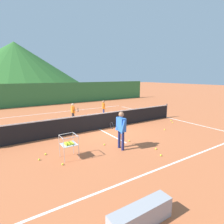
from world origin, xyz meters
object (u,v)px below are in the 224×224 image
Objects in this scene: tennis_ball_6 at (172,123)px; courtside_bench at (141,216)px; tennis_ball_1 at (46,154)px; tennis_ball_5 at (39,160)px; student_0 at (73,111)px; tennis_ball_8 at (171,121)px; tennis_ball_9 at (104,145)px; tennis_ball_0 at (156,149)px; tennis_ball_10 at (129,141)px; tennis_ball_2 at (161,155)px; instructor at (121,127)px; tennis_net at (99,121)px; ball_cart at (69,143)px; tennis_ball_4 at (63,164)px; student_1 at (104,107)px; tennis_ball_3 at (165,129)px.

tennis_ball_6 is 9.06m from courtside_bench.
tennis_ball_5 is (-0.31, -0.36, 0.00)m from tennis_ball_1.
tennis_ball_8 is at bearing -31.85° from student_0.
tennis_ball_9 is at bearing -8.89° from tennis_ball_1.
student_0 is at bearing 100.49° from tennis_ball_0.
tennis_ball_0 and tennis_ball_9 have the same top height.
tennis_ball_8 is 5.15m from tennis_ball_10.
tennis_ball_0 and tennis_ball_2 have the same top height.
instructor is 24.00× the size of tennis_ball_1.
tennis_net is 170.29× the size of tennis_ball_6.
ball_cart is (-2.16, 0.36, -0.40)m from instructor.
tennis_ball_5 is at bearing 176.38° from tennis_ball_10.
tennis_ball_10 is at bearing 30.01° from instructor.
instructor is 5.64m from student_0.
tennis_net is 2.55m from tennis_ball_9.
ball_cart is at bearing 149.87° from tennis_ball_2.
tennis_net is 4.46m from tennis_ball_4.
instructor is 24.00× the size of tennis_ball_2.
tennis_ball_10 is at bearing 2.72° from ball_cart.
tennis_ball_10 is at bearing -162.32° from tennis_ball_8.
tennis_ball_8 is at bearing -10.60° from tennis_net.
tennis_ball_8 is at bearing 32.85° from tennis_ball_0.
ball_cart is (-4.70, -5.49, -0.17)m from student_1.
ball_cart is at bearing -175.08° from tennis_ball_3.
tennis_ball_9 is (2.48, -0.39, 0.00)m from tennis_ball_1.
tennis_ball_5 is (-4.09, 2.19, 0.00)m from tennis_ball_2.
tennis_ball_6 is at bearing 31.27° from tennis_ball_0.
tennis_ball_6 is 4.70m from tennis_ball_10.
tennis_ball_9 is at bearing -119.77° from student_1.
tennis_ball_0 is (1.20, -6.51, -0.73)m from student_0.
instructor is at bearing -167.02° from tennis_ball_3.
tennis_ball_1 is at bearing 171.11° from tennis_ball_9.
tennis_ball_6 is 5.88m from tennis_ball_9.
tennis_ball_1 is at bearing 170.59° from tennis_ball_10.
tennis_ball_5 is (-4.40, 1.63, 0.00)m from tennis_ball_0.
instructor is 4.13m from courtside_bench.
student_1 is 5.12m from tennis_ball_6.
instructor is at bearing -13.36° from tennis_ball_5.
tennis_ball_10 is (-0.36, 1.37, 0.00)m from tennis_ball_0.
tennis_ball_3 is 0.05× the size of courtside_bench.
student_0 reaches higher than tennis_ball_8.
tennis_ball_5 is at bearing 105.43° from courtside_bench.
ball_cart is (-2.18, -5.28, -0.18)m from student_0.
ball_cart is 3.08m from tennis_ball_10.
student_1 is 6.88m from tennis_ball_0.
tennis_ball_1 is at bearing 104.51° from tennis_ball_4.
tennis_ball_0 is at bearing -147.15° from tennis_ball_8.
student_1 is 18.40× the size of tennis_ball_0.
student_1 reaches higher than tennis_ball_1.
tennis_ball_1 is 8.30m from tennis_ball_6.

